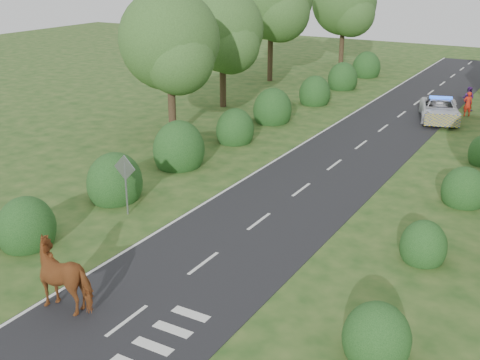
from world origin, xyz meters
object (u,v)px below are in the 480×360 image
Objects in this scene: road_sign at (125,176)px; cow at (68,279)px; pedestrian_purple at (468,99)px; pedestrian_red at (468,104)px; police_van at (440,110)px.

cow is at bearing -64.53° from road_sign.
pedestrian_red is at bearing 103.88° from pedestrian_purple.
road_sign is 0.46× the size of police_van.
pedestrian_purple is at bearing -109.89° from pedestrian_red.
pedestrian_red is at bearing 159.35° from cow.
road_sign is at bearing 40.09° from pedestrian_red.
pedestrian_red is (8.81, 23.74, -0.84)m from road_sign.
pedestrian_red is 1.64m from pedestrian_purple.
cow is 28.24m from police_van.
road_sign is 26.77m from pedestrian_purple.
police_van is 2.43m from pedestrian_red.
cow is 1.51× the size of pedestrian_red.
cow is at bearing 49.32° from pedestrian_red.
road_sign is 1.03× the size of cow.
road_sign reaches higher than cow.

